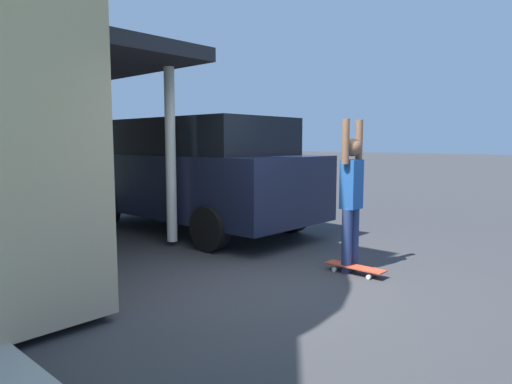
# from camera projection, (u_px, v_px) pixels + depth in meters

# --- Properties ---
(ground_plane) EXTENTS (120.00, 120.00, 0.00)m
(ground_plane) POSITION_uv_depth(u_px,v_px,m) (264.00, 282.00, 5.36)
(ground_plane) COLOR #333335
(suv_parked) EXTENTS (2.21, 4.90, 2.05)m
(suv_parked) POSITION_uv_depth(u_px,v_px,m) (193.00, 171.00, 8.53)
(suv_parked) COLOR black
(suv_parked) RESTS_ON ground_plane
(skateboarder) EXTENTS (0.41, 0.22, 1.92)m
(skateboarder) POSITION_uv_depth(u_px,v_px,m) (351.00, 194.00, 5.74)
(skateboarder) COLOR navy
(skateboarder) RESTS_ON ground_plane
(skateboard) EXTENTS (0.21, 0.78, 0.10)m
(skateboard) POSITION_uv_depth(u_px,v_px,m) (355.00, 267.00, 5.70)
(skateboard) COLOR #B73D23
(skateboard) RESTS_ON ground_plane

